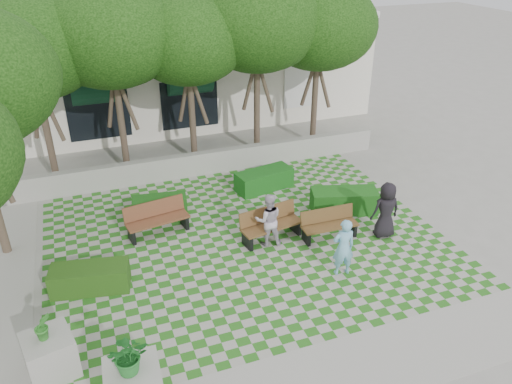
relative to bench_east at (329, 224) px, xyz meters
name	(u,v)px	position (x,y,z in m)	size (l,w,h in m)	color
ground	(258,259)	(-2.51, -0.34, -0.45)	(90.00, 90.00, 0.00)	gray
lawn	(247,241)	(-2.51, 0.66, -0.45)	(12.00, 12.00, 0.00)	#2B721E
sidewalk_south	(333,377)	(-2.51, -5.04, -0.45)	(16.00, 2.00, 0.01)	#9E9B93
retaining_wall	(203,163)	(-2.51, 5.86, 0.00)	(15.00, 0.36, 0.90)	#9E9B93
bench_east	(329,224)	(0.00, 0.00, 0.00)	(1.81, 0.64, 0.94)	brown
bench_mid	(271,225)	(-1.75, 0.56, 0.05)	(2.06, 0.98, 1.04)	brown
bench_west	(157,219)	(-5.01, 2.12, 0.05)	(2.07, 0.98, 1.04)	brown
hedge_east	(344,201)	(1.27, 1.29, -0.06)	(2.24, 0.90, 0.78)	#154D14
hedge_midright	(264,180)	(-0.72, 3.78, -0.08)	(2.13, 0.85, 0.74)	#155018
hedge_midleft	(160,206)	(-4.72, 3.29, -0.14)	(1.81, 0.72, 0.63)	#164C14
hedge_west	(90,278)	(-7.23, -0.08, -0.10)	(2.04, 0.82, 0.72)	#1F4612
planter_front	(133,382)	(-6.65, -4.38, 0.33)	(1.13, 1.13, 1.93)	#9E9B93
planter_back	(50,353)	(-8.22, -2.76, 0.10)	(1.20, 1.20, 1.65)	#9E9B93
person_blue	(343,247)	(-0.53, -1.81, 0.43)	(0.64, 0.42, 1.76)	#7FC5E7
person_dark	(386,210)	(1.67, -0.53, 0.47)	(0.90, 0.59, 1.84)	black
person_white	(268,220)	(-1.93, 0.30, 0.40)	(0.83, 0.65, 1.72)	silver
tree_row	(144,46)	(-4.37, 5.61, 4.73)	(17.70, 13.40, 7.41)	#47382B
building	(179,64)	(-1.58, 13.74, 2.06)	(18.00, 8.92, 5.15)	white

